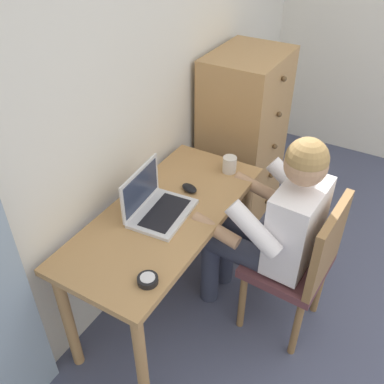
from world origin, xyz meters
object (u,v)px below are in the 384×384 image
Objects in this scene: desk at (166,229)px; person_seated at (272,223)px; dresser at (243,138)px; computer_mouse at (189,188)px; coffee_mug at (230,164)px; desk_clock at (148,280)px; laptop at (155,205)px; chair at (301,262)px.

desk is 1.03× the size of person_seated.
dresser is 0.90m from computer_mouse.
computer_mouse reaches higher than desk.
person_seated is 0.46m from coffee_mug.
coffee_mug is (-0.60, -0.18, 0.17)m from dresser.
person_seated is (-0.85, -0.55, 0.07)m from dresser.
coffee_mug reaches higher than desk_clock.
person_seated reaches higher than computer_mouse.
desk_clock reaches higher than desk.
desk is 3.46× the size of laptop.
laptop is at bearing 110.48° from chair.
laptop is (-0.03, 0.04, 0.17)m from desk.
desk is at bearing -176.83° from dresser.
desk is 0.55m from person_seated.
desk is 12.47× the size of computer_mouse.
person_seated is (0.01, 0.18, 0.18)m from chair.
coffee_mug is at bearing -13.30° from desk.
desk is 0.72m from chair.
dresser is at bearing 40.36° from chair.
person_seated is 0.48m from computer_mouse.
dresser is 12.16× the size of computer_mouse.
dresser is at bearing 9.38° from desk_clock.
desk_clock is at bearing -155.94° from desk.
laptop is 0.26m from computer_mouse.
laptop is (-1.13, -0.02, 0.17)m from dresser.
chair is at bearing -35.73° from desk_clock.
dresser is 13.51× the size of desk_clock.
desk_clock is (-0.65, -0.18, -0.00)m from computer_mouse.
chair is at bearing -69.30° from computer_mouse.
dresser is 1.01× the size of person_seated.
laptop reaches higher than chair.
laptop is at bearing 117.54° from person_seated.
chair reaches higher than desk_clock.
desk is at bearing 24.06° from desk_clock.
dresser reaches higher than laptop.
computer_mouse is 0.83× the size of coffee_mug.
coffee_mug is at bearing -163.38° from dresser.
coffee_mug is (0.50, -0.12, 0.16)m from desk.
laptop is (-0.27, 0.71, 0.28)m from chair.
dresser reaches higher than desk.
chair is 9.85× the size of desk_clock.
dresser is at bearing 3.17° from desk.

